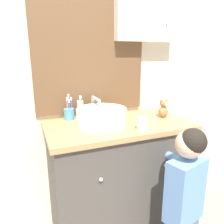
# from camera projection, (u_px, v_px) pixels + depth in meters

# --- Properties ---
(wall_back) EXTENTS (3.20, 0.18, 2.50)m
(wall_back) POSITION_uv_depth(u_px,v_px,m) (105.00, 65.00, 1.76)
(wall_back) COLOR beige
(wall_back) RESTS_ON ground_plane
(vanity_counter) EXTENTS (1.03, 0.57, 0.89)m
(vanity_counter) POSITION_uv_depth(u_px,v_px,m) (118.00, 177.00, 1.70)
(vanity_counter) COLOR #4C4742
(vanity_counter) RESTS_ON ground_plane
(sink_basin) EXTENTS (0.35, 0.40, 0.17)m
(sink_basin) POSITION_uv_depth(u_px,v_px,m) (102.00, 116.00, 1.53)
(sink_basin) COLOR white
(sink_basin) RESTS_ON vanity_counter
(toothbrush_holder) EXTENTS (0.08, 0.08, 0.19)m
(toothbrush_holder) POSITION_uv_depth(u_px,v_px,m) (69.00, 113.00, 1.65)
(toothbrush_holder) COLOR #4C93C6
(toothbrush_holder) RESTS_ON vanity_counter
(soap_dispenser) EXTENTS (0.05, 0.05, 0.18)m
(soap_dispenser) POSITION_uv_depth(u_px,v_px,m) (80.00, 109.00, 1.68)
(soap_dispenser) COLOR beige
(soap_dispenser) RESTS_ON vanity_counter
(child_figure) EXTENTS (0.27, 0.50, 0.98)m
(child_figure) POSITION_uv_depth(u_px,v_px,m) (184.00, 194.00, 1.32)
(child_figure) COLOR slate
(child_figure) RESTS_ON ground_plane
(teddy_bear) EXTENTS (0.08, 0.07, 0.15)m
(teddy_bear) POSITION_uv_depth(u_px,v_px,m) (163.00, 109.00, 1.70)
(teddy_bear) COLOR #9E7047
(teddy_bear) RESTS_ON vanity_counter
(drinking_cup) EXTENTS (0.07, 0.07, 0.09)m
(drinking_cup) POSITION_uv_depth(u_px,v_px,m) (142.00, 124.00, 1.42)
(drinking_cup) COLOR silver
(drinking_cup) RESTS_ON vanity_counter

